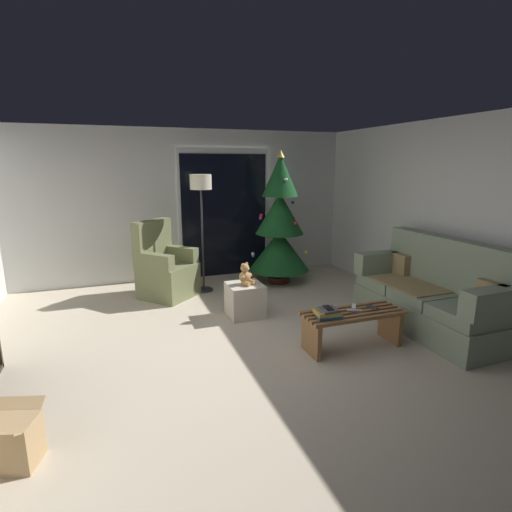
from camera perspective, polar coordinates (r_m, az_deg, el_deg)
ground_plane at (r=4.32m, az=-1.92°, el=-13.48°), size 7.00×7.00×0.00m
wall_back at (r=6.88m, az=-9.88°, el=7.20°), size 5.72×0.12×2.50m
wall_right at (r=5.50m, az=27.73°, el=4.46°), size 0.12×6.00×2.50m
patio_door_frame at (r=6.96m, az=-4.56°, el=6.18°), size 1.60×0.02×2.20m
patio_door_glass at (r=6.95m, az=-4.51°, el=5.75°), size 1.50×0.02×2.10m
couch at (r=5.19m, az=23.90°, el=-5.25°), size 0.80×1.95×1.08m
coffee_table at (r=4.42m, az=13.71°, el=-9.41°), size 1.10×0.40×0.41m
remote_graphite at (r=4.52m, az=16.33°, el=-7.08°), size 0.07×0.16×0.02m
remote_white at (r=4.48m, az=13.86°, el=-7.10°), size 0.13×0.15×0.02m
remote_silver at (r=4.37m, az=14.02°, el=-7.64°), size 0.16×0.10×0.02m
book_stack at (r=4.14m, az=10.30°, el=-8.08°), size 0.28×0.23×0.10m
cell_phone at (r=4.13m, az=10.32°, el=-7.32°), size 0.08×0.15×0.01m
christmas_tree at (r=6.48m, az=3.40°, el=4.32°), size 0.99×0.99×2.15m
armchair at (r=6.03m, az=-12.91°, el=-1.96°), size 0.97×0.97×1.13m
floor_lamp at (r=6.00m, az=-7.89°, el=8.88°), size 0.32×0.32×1.78m
ottoman at (r=5.17m, az=-1.59°, el=-6.33°), size 0.44×0.44×0.43m
teddy_bear_honey at (r=5.06m, az=-1.52°, el=-2.79°), size 0.21×0.22×0.29m
teddy_bear_chestnut_by_tree at (r=6.33m, az=-0.94°, el=-3.56°), size 0.19×0.20×0.29m
cardboard_box_open_near_shelf at (r=3.30m, az=-32.76°, el=-21.58°), size 0.53×0.53×0.37m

